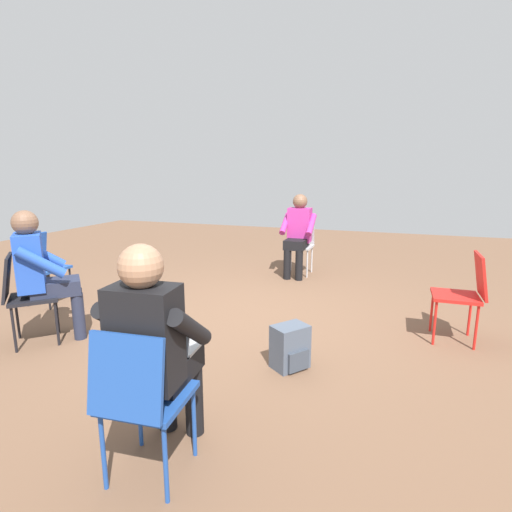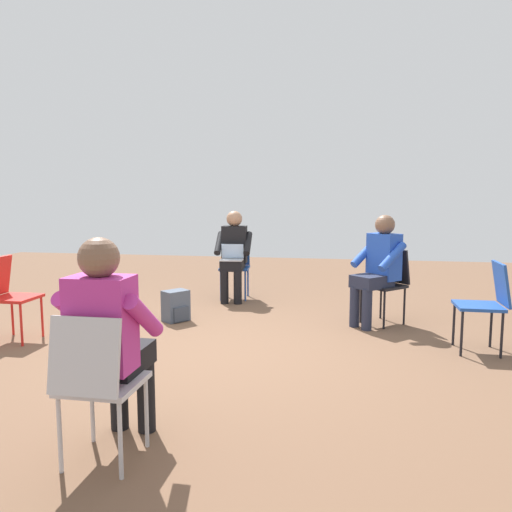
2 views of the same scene
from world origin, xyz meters
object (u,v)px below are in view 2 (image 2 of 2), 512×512
at_px(chair_south, 97,378).
at_px(backpack_near_laptop_user, 176,308).
at_px(chair_west, 8,292).
at_px(person_with_laptop, 234,251).
at_px(chair_north, 235,263).
at_px(chair_east, 487,300).
at_px(person_in_magenta, 110,333).
at_px(person_in_blue, 378,264).
at_px(chair_northeast, 388,280).

relative_size(chair_south, backpack_near_laptop_user, 2.36).
relative_size(chair_west, person_with_laptop, 0.69).
bearing_deg(backpack_near_laptop_user, chair_north, 74.53).
distance_m(chair_south, chair_east, 3.58).
distance_m(person_in_magenta, person_in_blue, 3.55).
relative_size(chair_north, person_with_laptop, 0.69).
distance_m(chair_west, chair_east, 4.63).
distance_m(person_in_blue, backpack_near_laptop_user, 2.37).
height_order(chair_south, chair_west, same).
height_order(chair_south, person_in_magenta, person_in_magenta).
height_order(chair_west, person_with_laptop, person_with_laptop).
bearing_deg(backpack_near_laptop_user, chair_west, -143.54).
height_order(chair_west, person_in_blue, person_in_blue).
height_order(chair_east, person_in_blue, person_in_blue).
relative_size(chair_north, person_in_magenta, 0.69).
distance_m(chair_east, backpack_near_laptop_user, 3.30).
distance_m(chair_south, person_in_blue, 3.70).
relative_size(chair_east, person_in_magenta, 0.69).
height_order(person_with_laptop, person_in_magenta, same).
distance_m(chair_north, person_with_laptop, 0.26).
bearing_deg(person_in_magenta, chair_northeast, 61.68).
relative_size(chair_north, person_in_blue, 0.69).
relative_size(chair_west, person_in_blue, 0.69).
relative_size(chair_west, person_in_magenta, 0.69).
bearing_deg(person_in_magenta, chair_north, 93.48).
xyz_separation_m(chair_northeast, chair_east, (0.81, -0.96, 0.00)).
bearing_deg(chair_south, person_with_laptop, 93.29).
distance_m(chair_north, chair_west, 3.05).
bearing_deg(chair_north, chair_east, 139.51).
relative_size(chair_northeast, person_in_blue, 0.69).
distance_m(chair_north, chair_south, 4.52).
height_order(chair_north, backpack_near_laptop_user, chair_north).
distance_m(chair_south, person_in_magenta, 0.26).
xyz_separation_m(person_in_magenta, person_in_blue, (1.67, 3.13, 0.00)).
bearing_deg(chair_northeast, chair_north, 16.31).
relative_size(chair_northeast, person_in_magenta, 0.69).
bearing_deg(chair_south, chair_west, 135.03).
bearing_deg(person_with_laptop, person_in_blue, 146.46).
relative_size(chair_east, backpack_near_laptop_user, 2.36).
bearing_deg(chair_east, person_with_laptop, 56.47).
height_order(chair_east, backpack_near_laptop_user, chair_east).
xyz_separation_m(person_with_laptop, person_in_magenta, (0.22, -4.18, 0.00)).
relative_size(chair_northeast, chair_west, 1.00).
bearing_deg(person_in_magenta, person_with_laptop, 93.42).
bearing_deg(chair_west, chair_north, 143.95).
bearing_deg(chair_east, backpack_near_laptop_user, 79.50).
bearing_deg(person_in_blue, chair_east, -177.15).
bearing_deg(chair_north, person_in_magenta, 88.54).
bearing_deg(person_in_magenta, chair_east, 41.90).
bearing_deg(chair_north, person_with_laptop, 90.00).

